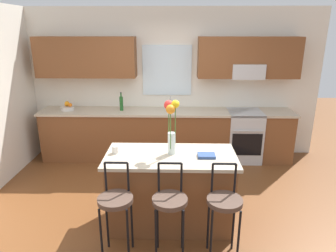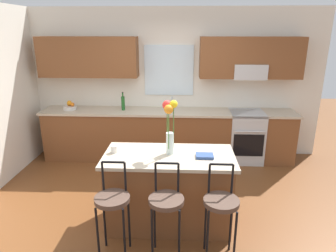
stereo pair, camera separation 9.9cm
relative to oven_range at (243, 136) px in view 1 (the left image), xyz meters
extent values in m
plane|color=brown|center=(-1.41, -1.68, -0.46)|extent=(14.00, 14.00, 0.00)
cube|color=silver|center=(-1.41, 0.38, 0.89)|extent=(5.60, 0.12, 2.70)
cube|color=brown|center=(-2.83, 0.15, 1.39)|extent=(1.75, 0.34, 0.70)
cube|color=brown|center=(0.01, 0.15, 1.39)|extent=(1.75, 0.34, 0.70)
cube|color=silver|center=(-1.41, 0.31, 1.14)|extent=(0.89, 0.03, 0.90)
cube|color=#B7BABC|center=(0.00, 0.12, 1.16)|extent=(0.56, 0.36, 0.26)
cube|color=brown|center=(-1.41, 0.02, -0.02)|extent=(4.50, 0.60, 0.88)
cube|color=#BCAD93|center=(-1.41, 0.02, 0.44)|extent=(4.56, 0.64, 0.04)
cube|color=#B7BABC|center=(-1.35, 0.02, 0.39)|extent=(0.54, 0.38, 0.11)
cylinder|color=#B7BABC|center=(-1.35, 0.18, 0.57)|extent=(0.02, 0.02, 0.22)
cylinder|color=#B7BABC|center=(-1.35, 0.12, 0.68)|extent=(0.02, 0.12, 0.02)
cube|color=#B7BABC|center=(0.00, 0.00, 0.00)|extent=(0.60, 0.60, 0.92)
cube|color=black|center=(0.00, -0.29, -0.06)|extent=(0.52, 0.02, 0.40)
cylinder|color=#B7BABC|center=(0.00, -0.33, 0.20)|extent=(0.50, 0.02, 0.02)
cube|color=brown|center=(-1.30, -1.98, -0.02)|extent=(1.46, 0.68, 0.88)
cube|color=#BCAD93|center=(-1.30, -1.98, 0.44)|extent=(1.54, 0.76, 0.04)
cylinder|color=black|center=(-1.99, -2.71, -0.13)|extent=(0.02, 0.02, 0.66)
cylinder|color=black|center=(-1.72, -2.71, -0.13)|extent=(0.02, 0.02, 0.66)
cylinder|color=black|center=(-1.99, -2.44, -0.13)|extent=(0.02, 0.02, 0.66)
cylinder|color=black|center=(-1.72, -2.44, -0.13)|extent=(0.02, 0.02, 0.66)
cylinder|color=#4C382D|center=(-1.85, -2.58, 0.23)|extent=(0.36, 0.36, 0.05)
cylinder|color=black|center=(-1.97, -2.44, 0.41)|extent=(0.02, 0.02, 0.32)
cylinder|color=black|center=(-1.74, -2.44, 0.41)|extent=(0.02, 0.02, 0.32)
cylinder|color=black|center=(-1.85, -2.44, 0.57)|extent=(0.23, 0.02, 0.02)
cylinder|color=black|center=(-1.44, -2.71, -0.13)|extent=(0.02, 0.02, 0.66)
cylinder|color=black|center=(-1.17, -2.71, -0.13)|extent=(0.02, 0.02, 0.66)
cylinder|color=black|center=(-1.44, -2.44, -0.13)|extent=(0.02, 0.02, 0.66)
cylinder|color=black|center=(-1.17, -2.44, -0.13)|extent=(0.02, 0.02, 0.66)
cylinder|color=#4C382D|center=(-1.30, -2.58, 0.23)|extent=(0.36, 0.36, 0.05)
cylinder|color=black|center=(-1.42, -2.44, 0.41)|extent=(0.02, 0.02, 0.32)
cylinder|color=black|center=(-1.19, -2.44, 0.41)|extent=(0.02, 0.02, 0.32)
cylinder|color=black|center=(-1.30, -2.44, 0.57)|extent=(0.23, 0.02, 0.02)
cylinder|color=black|center=(-0.89, -2.71, -0.13)|extent=(0.02, 0.02, 0.66)
cylinder|color=black|center=(-0.62, -2.71, -0.13)|extent=(0.02, 0.02, 0.66)
cylinder|color=black|center=(-0.89, -2.44, -0.13)|extent=(0.02, 0.02, 0.66)
cylinder|color=black|center=(-0.62, -2.44, -0.13)|extent=(0.02, 0.02, 0.66)
cylinder|color=#4C382D|center=(-0.75, -2.58, 0.23)|extent=(0.36, 0.36, 0.05)
cylinder|color=black|center=(-0.87, -2.44, 0.41)|extent=(0.02, 0.02, 0.32)
cylinder|color=black|center=(-0.64, -2.44, 0.41)|extent=(0.02, 0.02, 0.32)
cylinder|color=black|center=(-0.75, -2.44, 0.57)|extent=(0.23, 0.02, 0.02)
cylinder|color=silver|center=(-1.30, -1.94, 0.59)|extent=(0.09, 0.09, 0.26)
cylinder|color=#3D722D|center=(-1.25, -1.94, 0.80)|extent=(0.01, 0.01, 0.52)
sphere|color=yellow|center=(-1.25, -1.94, 1.06)|extent=(0.09, 0.09, 0.09)
cylinder|color=#3D722D|center=(-1.33, -1.90, 0.79)|extent=(0.01, 0.01, 0.50)
sphere|color=red|center=(-1.33, -1.90, 1.04)|extent=(0.11, 0.11, 0.11)
cylinder|color=#3D722D|center=(-1.31, -1.98, 0.78)|extent=(0.01, 0.01, 0.47)
sphere|color=orange|center=(-1.31, -1.98, 1.01)|extent=(0.11, 0.11, 0.11)
cylinder|color=silver|center=(-1.96, -1.94, 0.51)|extent=(0.08, 0.08, 0.09)
cube|color=navy|center=(-0.89, -2.02, 0.48)|extent=(0.20, 0.15, 0.03)
cylinder|color=silver|center=(-3.21, 0.02, 0.49)|extent=(0.24, 0.24, 0.06)
sphere|color=orange|center=(-3.15, 0.02, 0.56)|extent=(0.07, 0.07, 0.07)
sphere|color=orange|center=(-3.24, 0.07, 0.56)|extent=(0.08, 0.08, 0.08)
sphere|color=orange|center=(-3.21, 0.02, 0.59)|extent=(0.08, 0.08, 0.08)
cylinder|color=#1E5923|center=(-2.22, 0.02, 0.59)|extent=(0.06, 0.06, 0.25)
cylinder|color=#1E5923|center=(-2.22, 0.02, 0.74)|extent=(0.03, 0.03, 0.07)
cylinder|color=black|center=(-2.22, 0.02, 0.78)|extent=(0.03, 0.03, 0.02)
camera|label=1|loc=(-1.26, -5.22, 1.87)|focal=32.23mm
camera|label=2|loc=(-1.16, -5.22, 1.87)|focal=32.23mm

